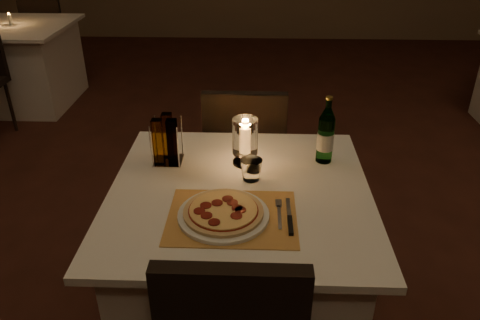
{
  "coord_description": "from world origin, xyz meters",
  "views": [
    {
      "loc": [
        -0.16,
        -1.65,
        1.71
      ],
      "look_at": [
        -0.22,
        -0.13,
        0.86
      ],
      "focal_mm": 35.0,
      "sensor_mm": 36.0,
      "label": 1
    }
  ],
  "objects_px": {
    "chair_far": "(245,148)",
    "pizza": "(223,211)",
    "neighbor_table_left": "(20,65)",
    "water_bottle": "(326,136)",
    "hurricane_candle": "(245,138)",
    "plate": "(223,215)",
    "main_table": "(240,263)",
    "tumbler": "(251,170)"
  },
  "relations": [
    {
      "from": "chair_far",
      "to": "water_bottle",
      "type": "relative_size",
      "value": 3.11
    },
    {
      "from": "plate",
      "to": "neighbor_table_left",
      "type": "xyz_separation_m",
      "value": [
        -2.1,
        2.82,
        -0.38
      ]
    },
    {
      "from": "chair_far",
      "to": "neighbor_table_left",
      "type": "height_order",
      "value": "chair_far"
    },
    {
      "from": "water_bottle",
      "to": "hurricane_candle",
      "type": "distance_m",
      "value": 0.34
    },
    {
      "from": "chair_far",
      "to": "pizza",
      "type": "xyz_separation_m",
      "value": [
        -0.05,
        -0.89,
        0.22
      ]
    },
    {
      "from": "chair_far",
      "to": "pizza",
      "type": "relative_size",
      "value": 3.21
    },
    {
      "from": "neighbor_table_left",
      "to": "plate",
      "type": "bearing_deg",
      "value": -53.38
    },
    {
      "from": "water_bottle",
      "to": "hurricane_candle",
      "type": "bearing_deg",
      "value": -174.0
    },
    {
      "from": "plate",
      "to": "main_table",
      "type": "bearing_deg",
      "value": 74.48
    },
    {
      "from": "tumbler",
      "to": "hurricane_candle",
      "type": "xyz_separation_m",
      "value": [
        -0.03,
        0.13,
        0.08
      ]
    },
    {
      "from": "chair_far",
      "to": "water_bottle",
      "type": "distance_m",
      "value": 0.66
    },
    {
      "from": "chair_far",
      "to": "neighbor_table_left",
      "type": "bearing_deg",
      "value": 138.08
    },
    {
      "from": "chair_far",
      "to": "hurricane_candle",
      "type": "xyz_separation_m",
      "value": [
        0.01,
        -0.5,
        0.31
      ]
    },
    {
      "from": "chair_far",
      "to": "plate",
      "type": "height_order",
      "value": "chair_far"
    },
    {
      "from": "main_table",
      "to": "water_bottle",
      "type": "xyz_separation_m",
      "value": [
        0.35,
        0.24,
        0.48
      ]
    },
    {
      "from": "plate",
      "to": "water_bottle",
      "type": "relative_size",
      "value": 1.1
    },
    {
      "from": "pizza",
      "to": "water_bottle",
      "type": "relative_size",
      "value": 0.97
    },
    {
      "from": "chair_far",
      "to": "hurricane_candle",
      "type": "height_order",
      "value": "hurricane_candle"
    },
    {
      "from": "main_table",
      "to": "hurricane_candle",
      "type": "xyz_separation_m",
      "value": [
        0.01,
        0.21,
        0.48
      ]
    },
    {
      "from": "chair_far",
      "to": "water_bottle",
      "type": "height_order",
      "value": "water_bottle"
    },
    {
      "from": "pizza",
      "to": "tumbler",
      "type": "xyz_separation_m",
      "value": [
        0.09,
        0.26,
        0.02
      ]
    },
    {
      "from": "chair_far",
      "to": "plate",
      "type": "distance_m",
      "value": 0.92
    },
    {
      "from": "neighbor_table_left",
      "to": "water_bottle",
      "type": "bearing_deg",
      "value": -43.87
    },
    {
      "from": "water_bottle",
      "to": "hurricane_candle",
      "type": "relative_size",
      "value": 1.43
    },
    {
      "from": "water_bottle",
      "to": "neighbor_table_left",
      "type": "xyz_separation_m",
      "value": [
        -2.49,
        2.4,
        -0.48
      ]
    },
    {
      "from": "tumbler",
      "to": "water_bottle",
      "type": "distance_m",
      "value": 0.35
    },
    {
      "from": "pizza",
      "to": "water_bottle",
      "type": "xyz_separation_m",
      "value": [
        0.4,
        0.42,
        0.09
      ]
    },
    {
      "from": "water_bottle",
      "to": "hurricane_candle",
      "type": "height_order",
      "value": "water_bottle"
    },
    {
      "from": "chair_far",
      "to": "water_bottle",
      "type": "bearing_deg",
      "value": -53.54
    },
    {
      "from": "hurricane_candle",
      "to": "neighbor_table_left",
      "type": "height_order",
      "value": "hurricane_candle"
    },
    {
      "from": "pizza",
      "to": "hurricane_candle",
      "type": "height_order",
      "value": "hurricane_candle"
    },
    {
      "from": "main_table",
      "to": "pizza",
      "type": "relative_size",
      "value": 3.57
    },
    {
      "from": "main_table",
      "to": "hurricane_candle",
      "type": "bearing_deg",
      "value": 86.28
    },
    {
      "from": "plate",
      "to": "tumbler",
      "type": "relative_size",
      "value": 3.65
    },
    {
      "from": "hurricane_candle",
      "to": "plate",
      "type": "bearing_deg",
      "value": -99.27
    },
    {
      "from": "plate",
      "to": "tumbler",
      "type": "height_order",
      "value": "tumbler"
    },
    {
      "from": "chair_far",
      "to": "tumbler",
      "type": "bearing_deg",
      "value": -86.21
    },
    {
      "from": "pizza",
      "to": "hurricane_candle",
      "type": "relative_size",
      "value": 1.38
    },
    {
      "from": "pizza",
      "to": "neighbor_table_left",
      "type": "height_order",
      "value": "pizza"
    },
    {
      "from": "chair_far",
      "to": "main_table",
      "type": "bearing_deg",
      "value": -90.0
    },
    {
      "from": "main_table",
      "to": "plate",
      "type": "distance_m",
      "value": 0.42
    },
    {
      "from": "plate",
      "to": "water_bottle",
      "type": "height_order",
      "value": "water_bottle"
    }
  ]
}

